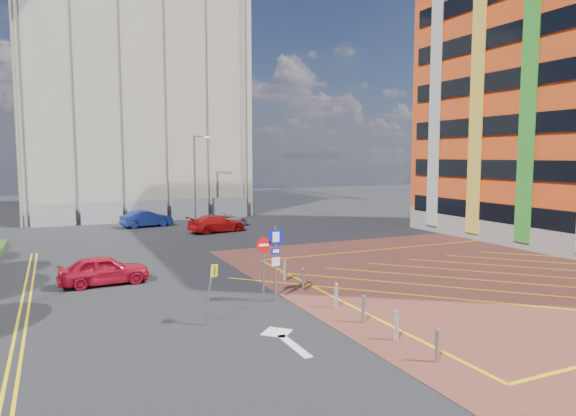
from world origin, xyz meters
TOP-DOWN VIEW (x-y plane):
  - ground at (0.00, 0.00)m, footprint 140.00×140.00m
  - forecourt at (14.00, 0.00)m, footprint 26.00×26.00m
  - lamp_back at (4.08, 28.00)m, footprint 1.53×0.16m
  - sign_cluster at (0.30, 0.98)m, footprint 1.17×0.12m
  - warning_sign at (-2.85, -0.83)m, footprint 0.63×0.39m
  - bollard_row at (2.30, -1.67)m, footprint 0.14×11.14m
  - construction_building at (0.00, 40.00)m, footprint 21.20×19.20m
  - construction_fence at (1.00, 30.00)m, footprint 21.60×0.06m
  - car_red_left at (-5.85, 6.99)m, footprint 4.23×1.87m
  - car_blue_back at (-0.66, 26.57)m, footprint 4.51×2.18m
  - car_red_back at (3.97, 21.09)m, footprint 5.03×2.84m
  - car_silver_back at (5.53, 23.98)m, footprint 4.66×3.13m

SIDE VIEW (x-z plane):
  - ground at x=0.00m, z-range 0.00..0.00m
  - forecourt at x=14.00m, z-range 0.00..0.02m
  - bollard_row at x=2.30m, z-range 0.02..0.92m
  - car_silver_back at x=5.53m, z-range 0.00..1.19m
  - car_red_back at x=3.97m, z-range 0.00..1.37m
  - car_red_left at x=-5.85m, z-range 0.00..1.42m
  - car_blue_back at x=-0.66m, z-range 0.00..1.42m
  - construction_fence at x=1.00m, z-range 0.00..2.00m
  - warning_sign at x=-2.85m, z-range 0.30..2.55m
  - sign_cluster at x=0.30m, z-range 0.35..3.55m
  - lamp_back at x=4.08m, z-range 0.36..8.36m
  - construction_building at x=0.00m, z-range 0.00..22.00m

